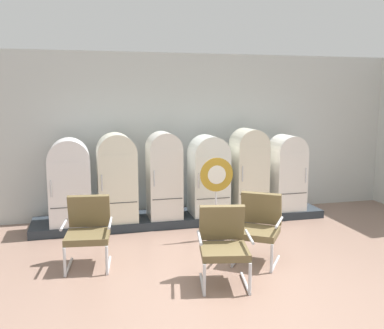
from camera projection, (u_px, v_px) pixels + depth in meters
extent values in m
cube|color=#86695A|center=(237.00, 291.00, 5.40)|extent=(12.00, 10.00, 0.05)
cube|color=silver|center=(175.00, 135.00, 8.65)|extent=(11.76, 0.12, 3.17)
cube|color=#47443F|center=(174.00, 71.00, 8.46)|extent=(11.76, 0.07, 0.06)
cube|color=#252C34|center=(182.00, 217.00, 8.28)|extent=(5.45, 0.95, 0.15)
cube|color=white|center=(70.00, 191.00, 7.60)|extent=(0.70, 0.69, 1.13)
cylinder|color=white|center=(69.00, 159.00, 7.51)|extent=(0.70, 0.67, 0.70)
cube|color=#383838|center=(70.00, 208.00, 7.30)|extent=(0.64, 0.01, 0.01)
cylinder|color=silver|center=(51.00, 189.00, 7.16)|extent=(0.02, 0.02, 0.28)
cube|color=silver|center=(117.00, 187.00, 7.77)|extent=(0.68, 0.65, 1.22)
cylinder|color=silver|center=(116.00, 153.00, 7.68)|extent=(0.68, 0.64, 0.68)
cube|color=#383838|center=(119.00, 203.00, 7.49)|extent=(0.62, 0.01, 0.01)
cylinder|color=silver|center=(102.00, 183.00, 7.36)|extent=(0.02, 0.02, 0.28)
cube|color=silver|center=(164.00, 183.00, 7.96)|extent=(0.59, 0.61, 1.27)
cylinder|color=silver|center=(164.00, 148.00, 7.86)|extent=(0.59, 0.60, 0.59)
cube|color=#383838|center=(168.00, 199.00, 7.70)|extent=(0.54, 0.01, 0.01)
cylinder|color=silver|center=(154.00, 179.00, 7.57)|extent=(0.02, 0.02, 0.28)
cube|color=white|center=(209.00, 184.00, 8.18)|extent=(0.68, 0.61, 1.14)
cylinder|color=white|center=(209.00, 154.00, 8.09)|extent=(0.68, 0.60, 0.68)
cube|color=#383838|center=(213.00, 199.00, 7.91)|extent=(0.62, 0.01, 0.01)
cylinder|color=silver|center=(199.00, 181.00, 7.78)|extent=(0.02, 0.02, 0.28)
cube|color=silver|center=(248.00, 178.00, 8.36)|extent=(0.61, 0.61, 1.29)
cylinder|color=silver|center=(249.00, 145.00, 8.26)|extent=(0.61, 0.60, 0.61)
cube|color=#383838|center=(254.00, 194.00, 8.10)|extent=(0.56, 0.01, 0.01)
cylinder|color=silver|center=(243.00, 174.00, 7.97)|extent=(0.02, 0.02, 0.28)
cube|color=white|center=(287.00, 180.00, 8.56)|extent=(0.60, 0.60, 1.15)
cylinder|color=white|center=(288.00, 151.00, 8.47)|extent=(0.60, 0.59, 0.60)
cube|color=#383838|center=(293.00, 194.00, 8.30)|extent=(0.56, 0.01, 0.01)
cylinder|color=silver|center=(306.00, 175.00, 8.29)|extent=(0.02, 0.02, 0.28)
cylinder|color=silver|center=(69.00, 267.00, 6.04)|extent=(0.12, 0.62, 0.04)
cylinder|color=silver|center=(65.00, 262.00, 5.72)|extent=(0.04, 0.04, 0.38)
cylinder|color=silver|center=(109.00, 265.00, 6.10)|extent=(0.12, 0.62, 0.04)
cylinder|color=silver|center=(107.00, 260.00, 5.79)|extent=(0.04, 0.04, 0.38)
cube|color=brown|center=(88.00, 237.00, 6.00)|extent=(0.65, 0.63, 0.09)
cube|color=brown|center=(89.00, 211.00, 6.25)|extent=(0.60, 0.24, 0.48)
cylinder|color=silver|center=(64.00, 225.00, 5.93)|extent=(0.10, 0.51, 0.04)
cylinder|color=silver|center=(110.00, 223.00, 6.01)|extent=(0.10, 0.51, 0.04)
cylinder|color=silver|center=(237.00, 259.00, 6.34)|extent=(0.39, 0.53, 0.04)
cylinder|color=silver|center=(232.00, 253.00, 6.04)|extent=(0.06, 0.06, 0.38)
cylinder|color=silver|center=(275.00, 264.00, 6.15)|extent=(0.39, 0.53, 0.04)
cylinder|color=silver|center=(272.00, 258.00, 5.85)|extent=(0.06, 0.06, 0.38)
cube|color=brown|center=(257.00, 233.00, 6.18)|extent=(0.80, 0.80, 0.09)
cube|color=brown|center=(261.00, 208.00, 6.41)|extent=(0.58, 0.47, 0.48)
cylinder|color=silver|center=(236.00, 218.00, 6.26)|extent=(0.32, 0.44, 0.04)
cylinder|color=silver|center=(279.00, 222.00, 6.04)|extent=(0.32, 0.44, 0.04)
cylinder|color=silver|center=(202.00, 284.00, 5.49)|extent=(0.16, 0.61, 0.04)
cylinder|color=silver|center=(204.00, 279.00, 5.17)|extent=(0.05, 0.05, 0.38)
cylinder|color=silver|center=(245.00, 283.00, 5.52)|extent=(0.16, 0.61, 0.04)
cylinder|color=silver|center=(250.00, 278.00, 5.20)|extent=(0.05, 0.05, 0.38)
cube|color=brown|center=(224.00, 251.00, 5.44)|extent=(0.68, 0.67, 0.09)
cube|color=brown|center=(222.00, 222.00, 5.68)|extent=(0.61, 0.28, 0.48)
cylinder|color=silver|center=(200.00, 238.00, 5.39)|extent=(0.13, 0.50, 0.04)
cylinder|color=silver|center=(249.00, 237.00, 5.42)|extent=(0.13, 0.50, 0.04)
cylinder|color=#2D2D30|center=(216.00, 238.00, 7.29)|extent=(0.32, 0.32, 0.03)
cylinder|color=silver|center=(216.00, 206.00, 7.20)|extent=(0.04, 0.04, 1.06)
cylinder|color=#B28524|center=(217.00, 175.00, 7.09)|extent=(0.56, 0.02, 0.56)
cylinder|color=white|center=(217.00, 175.00, 7.08)|extent=(0.31, 0.00, 0.31)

